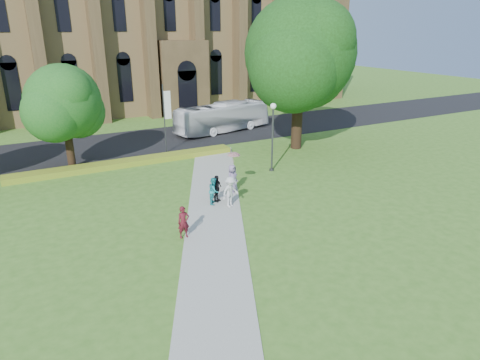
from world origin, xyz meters
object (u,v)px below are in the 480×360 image
large_tree (300,54)px  tour_coach (223,117)px  streetlamp (273,129)px  pedestrian_0 (184,222)px

large_tree → tour_coach: size_ratio=1.21×
streetlamp → large_tree: bearing=39.3°
large_tree → tour_coach: large_tree is taller
tour_coach → large_tree: bearing=-172.8°
large_tree → pedestrian_0: bearing=-143.0°
large_tree → streetlamp: bearing=-140.7°
streetlamp → tour_coach: streetlamp is taller
large_tree → pedestrian_0: 20.91m
tour_coach → pedestrian_0: bearing=137.6°
large_tree → tour_coach: (-3.01, 9.04, -6.83)m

